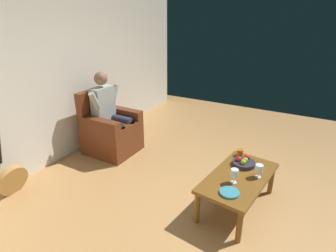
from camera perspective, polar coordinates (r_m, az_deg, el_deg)
The scene contains 11 objects.
ground_plane at distance 3.54m, azimuth 13.26°, elevation -15.77°, with size 7.46×7.46×0.00m, color #AF7E49.
wall_back at distance 4.40m, azimuth -22.15°, elevation 10.31°, with size 6.61×0.06×2.69m, color silver.
armchair at distance 4.60m, azimuth -11.73°, elevation -1.00°, with size 0.72×0.76×1.02m.
person_seated at distance 4.46m, azimuth -11.88°, elevation 3.07°, with size 0.65×0.60×1.30m.
coffee_table at distance 3.35m, azimuth 14.22°, elevation -10.72°, with size 1.17×0.73×0.42m.
guitar at distance 4.05m, azimuth -29.52°, elevation -9.17°, with size 0.39×0.32×1.00m.
wine_glass_near at distance 3.31m, azimuth 18.15°, elevation -8.36°, with size 0.09×0.09×0.16m.
wine_glass_far at distance 3.13m, azimuth 13.46°, elevation -9.48°, with size 0.08×0.08×0.17m.
fruit_bowl at distance 3.52m, azimuth 15.18°, elevation -7.19°, with size 0.27×0.27×0.11m.
decorative_dish at distance 3.01m, azimuth 12.46°, elevation -13.18°, with size 0.20×0.20×0.02m, color teal.
candle_jar at distance 3.73m, azimuth 14.53°, elevation -5.31°, with size 0.08×0.08×0.08m, color #B15618.
Camera 1 is at (2.73, 0.60, 2.18)m, focal length 29.76 mm.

